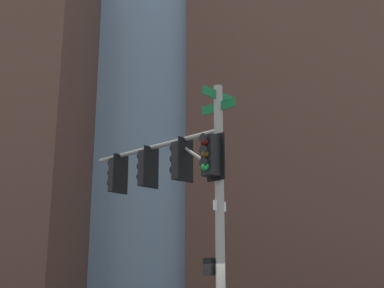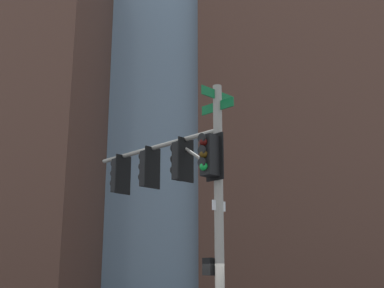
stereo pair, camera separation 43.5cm
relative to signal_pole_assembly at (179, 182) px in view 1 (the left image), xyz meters
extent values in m
cylinder|color=#9E998C|center=(-1.05, 0.82, -1.15)|extent=(0.22, 0.22, 6.90)
cylinder|color=#9E998C|center=(0.77, -0.71, 1.12)|extent=(3.71, 3.15, 0.12)
cylinder|color=#9E998C|center=(-0.39, 0.27, 0.67)|extent=(0.85, 0.73, 0.75)
cube|color=#0F6B33|center=(-1.05, 0.82, 2.05)|extent=(0.76, 0.89, 0.24)
cube|color=#0F6B33|center=(-1.05, 0.82, 1.75)|extent=(0.83, 0.70, 0.24)
cube|color=white|center=(-1.05, 0.82, -0.76)|extent=(0.31, 0.36, 0.24)
cube|color=black|center=(-0.04, -0.03, 0.56)|extent=(0.48, 0.48, 1.00)
cube|color=black|center=(-0.18, 0.09, 0.56)|extent=(0.38, 0.44, 1.16)
sphere|color=#470A07|center=(0.12, -0.16, 0.86)|extent=(0.20, 0.20, 0.20)
cylinder|color=black|center=(0.17, -0.20, 0.95)|extent=(0.18, 0.20, 0.23)
sphere|color=#4C330A|center=(0.12, -0.16, 0.56)|extent=(0.20, 0.20, 0.20)
cylinder|color=black|center=(0.17, -0.20, 0.65)|extent=(0.18, 0.20, 0.23)
sphere|color=green|center=(0.12, -0.16, 0.26)|extent=(0.20, 0.20, 0.20)
cylinder|color=black|center=(0.17, -0.20, 0.35)|extent=(0.18, 0.20, 0.23)
cube|color=black|center=(0.97, -0.88, 0.56)|extent=(0.48, 0.48, 1.00)
cube|color=black|center=(0.82, -0.76, 0.56)|extent=(0.38, 0.44, 1.16)
sphere|color=#470A07|center=(1.13, -1.01, 0.86)|extent=(0.20, 0.20, 0.20)
cylinder|color=black|center=(1.18, -1.05, 0.95)|extent=(0.18, 0.20, 0.23)
sphere|color=#F29E0C|center=(1.13, -1.01, 0.56)|extent=(0.20, 0.20, 0.20)
cylinder|color=black|center=(1.18, -1.05, 0.65)|extent=(0.18, 0.20, 0.23)
sphere|color=#0A3819|center=(1.13, -1.01, 0.26)|extent=(0.20, 0.20, 0.20)
cylinder|color=black|center=(1.18, -1.05, 0.35)|extent=(0.18, 0.20, 0.23)
cube|color=black|center=(1.98, -1.73, 0.56)|extent=(0.48, 0.48, 1.00)
cube|color=black|center=(1.83, -1.61, 0.56)|extent=(0.38, 0.44, 1.16)
sphere|color=#470A07|center=(2.14, -1.86, 0.86)|extent=(0.20, 0.20, 0.20)
cylinder|color=black|center=(2.19, -1.90, 0.95)|extent=(0.18, 0.20, 0.23)
sphere|color=#F29E0C|center=(2.14, -1.86, 0.56)|extent=(0.20, 0.20, 0.20)
cylinder|color=black|center=(2.19, -1.90, 0.65)|extent=(0.18, 0.20, 0.23)
sphere|color=#0A3819|center=(2.14, -1.86, 0.26)|extent=(0.20, 0.20, 0.20)
cylinder|color=black|center=(2.19, -1.90, 0.35)|extent=(0.18, 0.20, 0.23)
cube|color=black|center=(-0.85, 1.06, 0.42)|extent=(0.48, 0.48, 1.00)
cube|color=black|center=(-0.97, 0.91, 0.42)|extent=(0.44, 0.38, 1.16)
sphere|color=#470A07|center=(-0.71, 1.21, 0.72)|extent=(0.20, 0.20, 0.20)
cylinder|color=black|center=(-0.67, 1.26, 0.81)|extent=(0.20, 0.18, 0.23)
sphere|color=#4C330A|center=(-0.71, 1.21, 0.42)|extent=(0.20, 0.20, 0.20)
cylinder|color=black|center=(-0.67, 1.26, 0.51)|extent=(0.20, 0.18, 0.23)
sphere|color=green|center=(-0.71, 1.21, 0.12)|extent=(0.20, 0.20, 0.20)
cylinder|color=black|center=(-0.67, 1.26, 0.21)|extent=(0.20, 0.18, 0.23)
cube|color=black|center=(-0.85, 0.65, -2.17)|extent=(0.42, 0.44, 0.40)
cube|color=#EA5914|center=(-0.74, 0.56, -2.17)|extent=(0.18, 0.21, 0.28)
cube|color=brown|center=(-9.45, -46.36, 14.75)|extent=(23.01, 19.66, 38.70)
cube|color=#7A99B2|center=(0.01, -50.63, 29.77)|extent=(23.72, 25.35, 68.74)
cube|color=brown|center=(16.06, -53.93, 15.98)|extent=(22.88, 14.69, 41.16)
camera|label=1|loc=(-0.98, 13.18, -2.58)|focal=48.58mm
camera|label=2|loc=(-1.42, 13.15, -2.58)|focal=48.58mm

